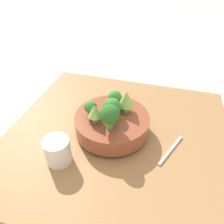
{
  "coord_description": "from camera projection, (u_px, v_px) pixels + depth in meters",
  "views": [
    {
      "loc": [
        -0.59,
        -0.15,
        0.64
      ],
      "look_at": [
        0.01,
        0.02,
        0.15
      ],
      "focal_mm": 35.0,
      "sensor_mm": 36.0,
      "label": 1
    }
  ],
  "objects": [
    {
      "name": "broccoli_floret_back",
      "position": [
        90.0,
        108.0,
        0.79
      ],
      "size": [
        0.05,
        0.05,
        0.06
      ],
      "color": "#7AB256",
      "rests_on": "bowl"
    },
    {
      "name": "ground_plane",
      "position": [
        116.0,
        143.0,
        0.87
      ],
      "size": [
        6.0,
        6.0,
        0.0
      ],
      "primitive_type": "plane",
      "color": "beige"
    },
    {
      "name": "broccoli_floret_left",
      "position": [
        110.0,
        115.0,
        0.72
      ],
      "size": [
        0.07,
        0.07,
        0.1
      ],
      "color": "#609347",
      "rests_on": "bowl"
    },
    {
      "name": "romanesco_piece_far",
      "position": [
        95.0,
        111.0,
        0.75
      ],
      "size": [
        0.05,
        0.05,
        0.08
      ],
      "color": "#609347",
      "rests_on": "bowl"
    },
    {
      "name": "cup",
      "position": [
        58.0,
        151.0,
        0.72
      ],
      "size": [
        0.09,
        0.09,
        0.09
      ],
      "color": "silver",
      "rests_on": "table"
    },
    {
      "name": "table",
      "position": [
        116.0,
        138.0,
        0.86
      ],
      "size": [
        0.82,
        0.84,
        0.05
      ],
      "color": "#9E7042",
      "rests_on": "ground_plane"
    },
    {
      "name": "bowl",
      "position": [
        112.0,
        123.0,
        0.83
      ],
      "size": [
        0.28,
        0.28,
        0.08
      ],
      "color": "brown",
      "rests_on": "table"
    },
    {
      "name": "broccoli_floret_right",
      "position": [
        115.0,
        97.0,
        0.84
      ],
      "size": [
        0.05,
        0.05,
        0.06
      ],
      "color": "#7AB256",
      "rests_on": "bowl"
    },
    {
      "name": "fork",
      "position": [
        171.0,
        150.0,
        0.78
      ],
      "size": [
        0.16,
        0.08,
        0.01
      ],
      "color": "#B2B2B7",
      "rests_on": "table"
    },
    {
      "name": "romanesco_piece_near",
      "position": [
        126.0,
        99.0,
        0.79
      ],
      "size": [
        0.06,
        0.06,
        0.09
      ],
      "color": "#6BA34C",
      "rests_on": "bowl"
    },
    {
      "name": "broccoli_floret_center",
      "position": [
        112.0,
        107.0,
        0.78
      ],
      "size": [
        0.06,
        0.06,
        0.08
      ],
      "color": "#609347",
      "rests_on": "bowl"
    }
  ]
}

